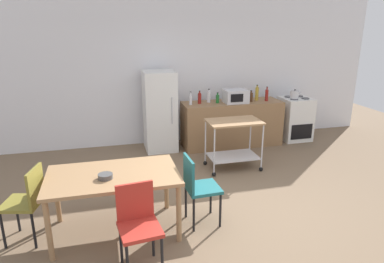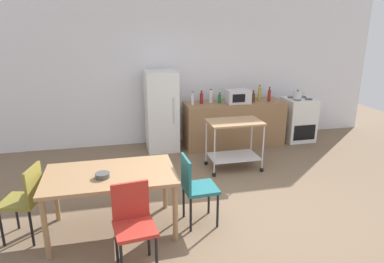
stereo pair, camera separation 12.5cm
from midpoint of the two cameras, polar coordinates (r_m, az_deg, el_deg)
The scene contains 20 objects.
ground_plane at distance 4.75m, azimuth 6.50°, elevation -13.25°, with size 12.00×12.00×0.00m, color brown.
back_wall at distance 7.23m, azimuth -2.23°, elevation 9.73°, with size 8.40×0.12×2.90m, color white.
kitchen_counter at distance 7.12m, azimuth 6.00°, elevation 1.30°, with size 2.00×0.64×0.90m, color olive.
dining_table at distance 4.18m, azimuth -13.64°, elevation -7.77°, with size 1.50×0.90×0.75m.
chair_red at distance 3.63m, azimuth -9.81°, elevation -14.37°, with size 0.44×0.44×0.89m.
chair_olive at distance 4.41m, azimuth -26.13°, elevation -9.95°, with size 0.49×0.49×0.89m.
chair_teal at distance 4.29m, azimuth 0.12°, elevation -8.79°, with size 0.42×0.42×0.89m.
stove_oven at distance 7.75m, azimuth 16.07°, elevation 2.05°, with size 0.60×0.61×0.92m.
refrigerator at distance 6.77m, azimuth -5.81°, elevation 3.31°, with size 0.60×0.63×1.55m.
kitchen_cart at distance 5.91m, azimuth 6.22°, elevation -0.83°, with size 0.91×0.57×0.85m.
bottle_sesame_oil at distance 6.70m, azimuth -0.76°, elevation 5.24°, with size 0.06×0.06×0.26m.
bottle_soda at distance 6.81m, azimuth 0.72°, elevation 5.49°, with size 0.07×0.07×0.25m.
bottle_soy_sauce at distance 6.92m, azimuth 2.24°, elevation 5.74°, with size 0.07×0.07×0.27m.
bottle_vinegar at distance 6.87m, azimuth 3.68°, elevation 5.39°, with size 0.07×0.07×0.21m.
microwave at distance 6.93m, azimuth 6.65°, elevation 5.77°, with size 0.46×0.35×0.26m.
bottle_olive_oil at distance 7.07m, azimuth 9.14°, elevation 5.61°, with size 0.07×0.07×0.23m.
bottle_sparkling_water at distance 7.22m, azimuth 10.09°, elevation 6.14°, with size 0.07×0.07×0.31m.
bottle_hot_sauce at distance 7.19m, azimuth 11.65°, elevation 5.88°, with size 0.06×0.06×0.29m.
fruit_bowl at distance 4.04m, azimuth -14.87°, elevation -7.11°, with size 0.16×0.16×0.06m, color #4C4C4C.
kettle at distance 7.48m, azimuth 16.00°, elevation 5.85°, with size 0.24×0.17×0.19m.
Camera 1 is at (-1.58, -3.78, 2.41)m, focal length 32.54 mm.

